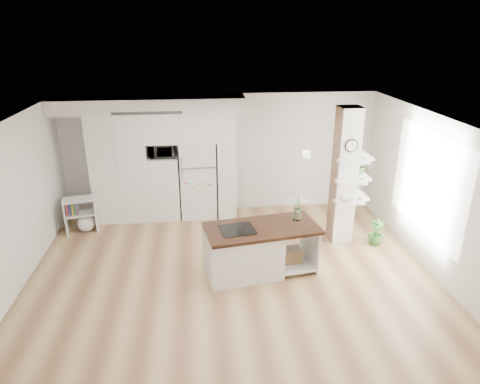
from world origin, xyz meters
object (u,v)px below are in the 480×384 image
object	(u,v)px
refrigerator	(198,179)
floor_plant_a	(338,225)
bookshelf	(83,217)
kitchen_island	(250,250)

from	to	relation	value
refrigerator	floor_plant_a	size ratio (longest dim) A/B	4.01
refrigerator	floor_plant_a	xyz separation A→B (m)	(2.84, -1.30, -0.66)
bookshelf	refrigerator	bearing A→B (deg)	1.57
refrigerator	kitchen_island	xyz separation A→B (m)	(0.84, -2.58, -0.42)
refrigerator	kitchen_island	bearing A→B (deg)	-71.86
refrigerator	kitchen_island	distance (m)	2.74
bookshelf	floor_plant_a	world-z (taller)	bookshelf
bookshelf	floor_plant_a	distance (m)	5.33
refrigerator	bookshelf	size ratio (longest dim) A/B	2.34
kitchen_island	floor_plant_a	bearing A→B (deg)	23.22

